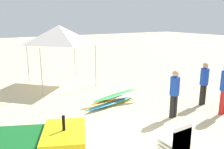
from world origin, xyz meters
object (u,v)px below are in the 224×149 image
object	(u,v)px
lifeguard_near_center	(204,81)
stacked_plastic_chairs	(177,148)
lifeguard_far_right	(175,91)
popup_canopy	(59,35)
surfboard_pile	(113,100)

from	to	relation	value
lifeguard_near_center	stacked_plastic_chairs	bearing A→B (deg)	-148.47
lifeguard_far_right	popup_canopy	xyz separation A→B (m)	(-1.84, 5.91, 1.58)
surfboard_pile	lifeguard_near_center	distance (m)	3.58
stacked_plastic_chairs	lifeguard_near_center	world-z (taller)	lifeguard_near_center
surfboard_pile	popup_canopy	bearing A→B (deg)	100.44
lifeguard_near_center	popup_canopy	bearing A→B (deg)	123.23
stacked_plastic_chairs	popup_canopy	distance (m)	8.41
surfboard_pile	popup_canopy	distance (m)	4.54
stacked_plastic_chairs	surfboard_pile	distance (m)	4.56
popup_canopy	lifeguard_near_center	bearing A→B (deg)	-56.77
stacked_plastic_chairs	surfboard_pile	xyz separation A→B (m)	(1.19, 4.37, -0.55)
popup_canopy	stacked_plastic_chairs	bearing A→B (deg)	-93.36
lifeguard_far_right	lifeguard_near_center	bearing A→B (deg)	8.11
stacked_plastic_chairs	lifeguard_far_right	distance (m)	3.28
lifeguard_far_right	popup_canopy	bearing A→B (deg)	107.33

